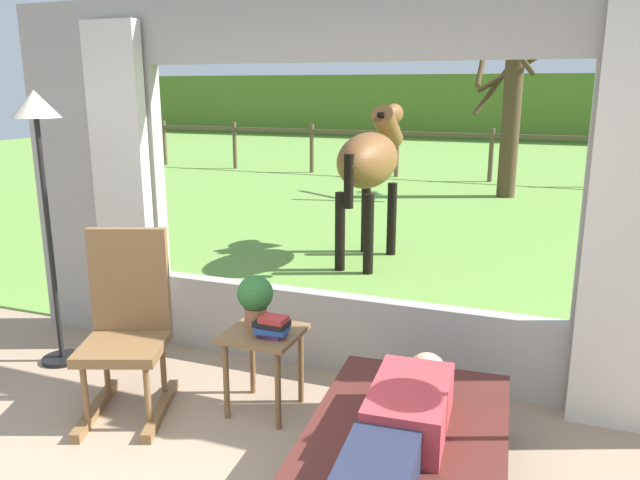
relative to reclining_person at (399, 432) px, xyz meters
The scene contains 14 objects.
back_wall_with_window 1.85m from the reclining_person, 116.81° to the left, with size 5.20×0.12×2.55m.
curtain_panel_left 2.89m from the reclining_person, 150.77° to the left, with size 0.44×0.10×2.40m, color beige.
curtain_panel_right 1.79m from the reclining_person, 56.06° to the left, with size 0.44×0.10×2.40m, color beige.
outdoor_pasture_lawn 12.45m from the reclining_person, 93.53° to the left, with size 36.00×21.68×0.02m, color olive.
distant_hill_ridge 22.28m from the reclining_person, 91.97° to the left, with size 36.00×2.00×2.40m, color #517128.
reclining_person is the anchor object (origin of this frame).
rocking_chair 1.91m from the reclining_person, 163.36° to the left, with size 0.67×0.80×1.12m.
side_table 1.31m from the reclining_person, 142.21° to the left, with size 0.44×0.44×0.52m.
potted_plant 1.42m from the reclining_person, 142.27° to the left, with size 0.22×0.22×0.32m.
book_stack 1.20m from the reclining_person, 141.86° to the left, with size 0.21×0.16×0.13m.
floor_lamp_left 3.05m from the reclining_person, 161.70° to the left, with size 0.32×0.32×1.93m.
horse 4.51m from the reclining_person, 108.18° to the left, with size 0.61×1.81×1.73m.
pasture_tree 9.23m from the reclining_person, 92.05° to the left, with size 1.31×1.25×3.03m.
pasture_fence_line 10.95m from the reclining_person, 94.01° to the left, with size 16.10×0.10×1.10m.
Camera 1 is at (1.30, -1.57, 1.95)m, focal length 34.68 mm.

